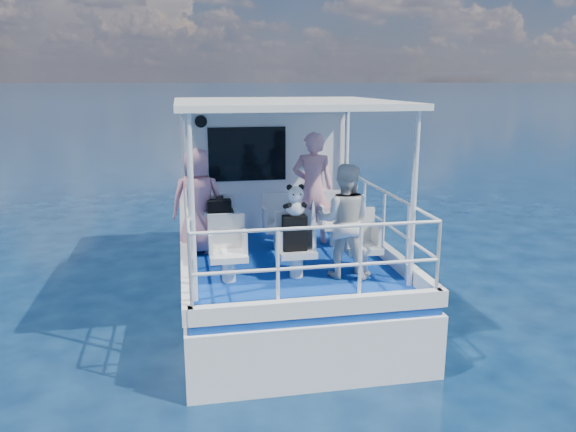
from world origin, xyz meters
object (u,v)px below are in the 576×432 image
(passenger_port_fwd, at_px, (198,201))
(passenger_stbd_aft, at_px, (344,221))
(panda, at_px, (295,200))
(backpack_center, at_px, (295,233))

(passenger_port_fwd, distance_m, passenger_stbd_aft, 2.34)
(panda, bearing_deg, passenger_port_fwd, 131.32)
(passenger_stbd_aft, xyz_separation_m, backpack_center, (-0.65, 0.06, -0.14))
(panda, bearing_deg, passenger_stbd_aft, -5.64)
(passenger_stbd_aft, height_order, backpack_center, passenger_stbd_aft)
(backpack_center, relative_size, panda, 1.14)
(backpack_center, height_order, panda, panda)
(passenger_stbd_aft, relative_size, backpack_center, 3.27)
(passenger_port_fwd, bearing_deg, backpack_center, 136.36)
(passenger_port_fwd, height_order, passenger_stbd_aft, passenger_port_fwd)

